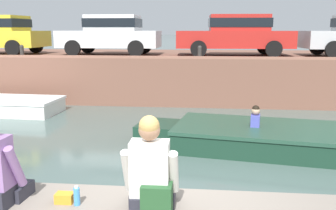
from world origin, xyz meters
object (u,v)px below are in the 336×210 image
(mooring_bollard_mid, at_px, (200,51))
(backpack_on_ledge, at_px, (157,202))
(bottle_drink, at_px, (77,196))
(car_centre_red, at_px, (236,33))
(motorboat_passing, at_px, (277,139))
(car_left_inner_white, at_px, (111,33))
(person_seated_right, at_px, (150,175))
(mooring_bollard_west, at_px, (22,50))

(mooring_bollard_mid, xyz_separation_m, backpack_on_ledge, (-0.21, -9.96, -0.82))
(bottle_drink, bearing_deg, mooring_bollard_mid, 83.88)
(car_centre_red, bearing_deg, motorboat_passing, -85.10)
(motorboat_passing, relative_size, bottle_drink, 30.82)
(car_left_inner_white, xyz_separation_m, person_seated_right, (3.22, -11.40, -1.22))
(backpack_on_ledge, bearing_deg, car_left_inner_white, 105.98)
(mooring_bollard_west, bearing_deg, mooring_bollard_mid, 0.00)
(mooring_bollard_mid, bearing_deg, backpack_on_ledge, -91.24)
(mooring_bollard_mid, height_order, person_seated_right, mooring_bollard_mid)
(motorboat_passing, bearing_deg, car_left_inner_white, 130.46)
(bottle_drink, xyz_separation_m, backpack_on_ledge, (0.83, -0.19, 0.07))
(car_left_inner_white, relative_size, backpack_on_ledge, 9.61)
(car_centre_red, relative_size, mooring_bollard_west, 9.93)
(bottle_drink, bearing_deg, car_centre_red, 78.17)
(motorboat_passing, height_order, car_left_inner_white, car_left_inner_white)
(mooring_bollard_west, bearing_deg, backpack_on_ledge, -57.89)
(car_centre_red, height_order, person_seated_right, car_centre_red)
(motorboat_passing, xyz_separation_m, bottle_drink, (-2.92, -5.02, 0.80))
(motorboat_passing, distance_m, car_centre_red, 6.74)
(motorboat_passing, height_order, bottle_drink, bottle_drink)
(car_left_inner_white, xyz_separation_m, backpack_on_ledge, (3.30, -11.52, -1.42))
(mooring_bollard_west, distance_m, person_seated_right, 11.63)
(backpack_on_ledge, bearing_deg, mooring_bollard_west, 122.11)
(car_centre_red, height_order, mooring_bollard_west, car_centre_red)
(car_centre_red, distance_m, mooring_bollard_mid, 2.14)
(car_left_inner_white, bearing_deg, bottle_drink, -77.72)
(mooring_bollard_west, relative_size, bottle_drink, 2.18)
(mooring_bollard_west, height_order, backpack_on_ledge, mooring_bollard_west)
(person_seated_right, height_order, bottle_drink, person_seated_right)
(person_seated_right, relative_size, backpack_on_ledge, 2.37)
(mooring_bollard_mid, bearing_deg, car_centre_red, 49.76)
(person_seated_right, bearing_deg, car_left_inner_white, 105.79)
(bottle_drink, bearing_deg, car_left_inner_white, 102.28)
(mooring_bollard_west, xyz_separation_m, backpack_on_ledge, (6.25, -9.96, -0.82))
(person_seated_right, bearing_deg, backpack_on_ledge, -57.57)
(mooring_bollard_mid, bearing_deg, bottle_drink, -96.12)
(car_centre_red, bearing_deg, person_seated_right, -98.08)
(car_left_inner_white, relative_size, mooring_bollard_west, 8.81)
(car_centre_red, distance_m, bottle_drink, 11.68)
(car_centre_red, xyz_separation_m, backpack_on_ledge, (-1.54, -11.53, -1.42))
(person_seated_right, xyz_separation_m, bottle_drink, (-0.76, 0.07, -0.28))
(mooring_bollard_mid, relative_size, bottle_drink, 2.18)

